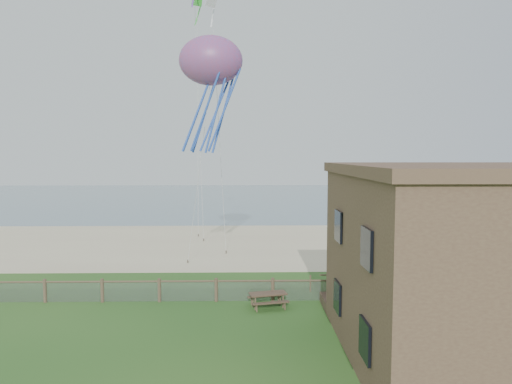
% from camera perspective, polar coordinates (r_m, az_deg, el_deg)
% --- Properties ---
extents(ground, '(160.00, 160.00, 0.00)m').
position_cam_1_polar(ground, '(19.36, -6.27, -18.97)').
color(ground, '#204E1A').
rests_on(ground, ground).
extents(sand_beach, '(72.00, 20.00, 0.02)m').
position_cam_1_polar(sand_beach, '(40.45, -3.44, -6.41)').
color(sand_beach, '#C7B38F').
rests_on(sand_beach, ground).
extents(ocean, '(160.00, 68.00, 0.02)m').
position_cam_1_polar(ocean, '(84.04, -2.20, -0.66)').
color(ocean, slate).
rests_on(ocean, ground).
extents(chainlink_fence, '(36.20, 0.20, 1.25)m').
position_cam_1_polar(chainlink_fence, '(24.79, -5.00, -12.26)').
color(chainlink_fence, '#4F372C').
rests_on(chainlink_fence, ground).
extents(motel_deck, '(15.00, 2.00, 0.50)m').
position_cam_1_polar(motel_deck, '(26.42, 24.99, -12.29)').
color(motel_deck, brown).
rests_on(motel_deck, ground).
extents(picnic_table, '(2.13, 1.79, 0.79)m').
position_cam_1_polar(picnic_table, '(23.85, 1.50, -13.32)').
color(picnic_table, brown).
rests_on(picnic_table, ground).
extents(octopus_kite, '(4.44, 3.73, 7.79)m').
position_cam_1_polar(octopus_kite, '(29.65, -5.64, 12.24)').
color(octopus_kite, red).
extents(kite_white, '(1.83, 1.83, 2.24)m').
position_cam_1_polar(kite_white, '(33.02, -5.53, 21.97)').
color(kite_white, silver).
extents(kite_green, '(1.64, 1.92, 2.41)m').
position_cam_1_polar(kite_green, '(41.18, -7.35, 21.97)').
color(kite_green, green).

